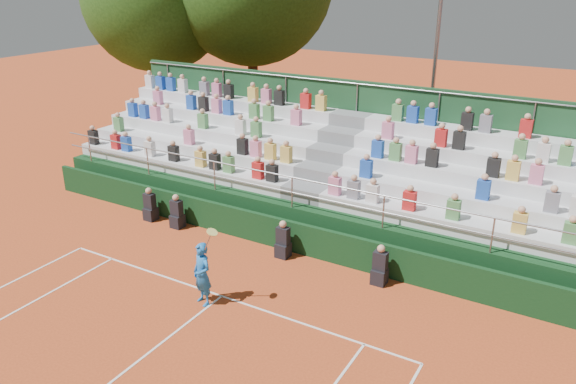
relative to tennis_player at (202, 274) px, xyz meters
The scene contains 6 objects.
ground 1.02m from the tennis_player, 67.41° to the left, with size 90.00×90.00×0.00m, color #BE491F.
courtside_wall 3.72m from the tennis_player, 86.81° to the left, with size 20.00×0.15×1.00m, color black.
line_officials 3.46m from the tennis_player, 109.19° to the left, with size 8.86×0.40×1.19m.
grandstand 6.94m from the tennis_player, 88.39° to the left, with size 20.00×5.20×4.40m.
tennis_player is the anchor object (origin of this frame).
floodlight_mast 13.98m from the tennis_player, 82.59° to the left, with size 0.60×0.25×8.67m.
Camera 1 is at (8.04, -10.23, 8.11)m, focal length 35.00 mm.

